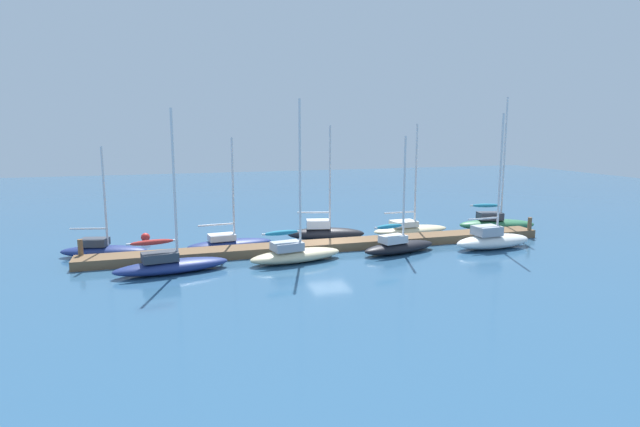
{
  "coord_description": "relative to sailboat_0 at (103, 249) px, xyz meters",
  "views": [
    {
      "loc": [
        -10.18,
        -30.64,
        7.64
      ],
      "look_at": [
        0.0,
        2.0,
        2.0
      ],
      "focal_mm": 29.34,
      "sensor_mm": 36.0,
      "label": 1
    }
  ],
  "objects": [
    {
      "name": "ground_plane",
      "position": [
        13.52,
        -2.23,
        -0.47
      ],
      "size": [
        120.0,
        120.0,
        0.0
      ],
      "primitive_type": "plane",
      "color": "#2D567A"
    },
    {
      "name": "dock_pier",
      "position": [
        13.52,
        -2.23,
        -0.2
      ],
      "size": [
        29.84,
        1.77,
        0.53
      ],
      "primitive_type": "cube",
      "color": "brown",
      "rests_on": "ground_plane"
    },
    {
      "name": "dock_piling_near_end",
      "position": [
        -1.0,
        -1.49,
        0.25
      ],
      "size": [
        0.28,
        0.28,
        1.43
      ],
      "primitive_type": "cylinder",
      "color": "brown",
      "rests_on": "ground_plane"
    },
    {
      "name": "dock_piling_far_end",
      "position": [
        28.04,
        -2.96,
        0.25
      ],
      "size": [
        0.28,
        0.28,
        1.43
      ],
      "primitive_type": "cylinder",
      "color": "brown",
      "rests_on": "ground_plane"
    },
    {
      "name": "sailboat_0",
      "position": [
        0.0,
        0.0,
        0.0
      ],
      "size": [
        5.29,
        2.71,
        6.57
      ],
      "rotation": [
        0.0,
        0.0,
        -0.24
      ],
      "color": "navy",
      "rests_on": "ground_plane"
    },
    {
      "name": "sailboat_1",
      "position": [
        3.76,
        -4.86,
        0.07
      ],
      "size": [
        6.2,
        2.54,
        8.63
      ],
      "rotation": [
        0.0,
        0.0,
        0.15
      ],
      "color": "navy",
      "rests_on": "ground_plane"
    },
    {
      "name": "sailboat_2",
      "position": [
        7.5,
        -0.1,
        -0.04
      ],
      "size": [
        5.55,
        2.15,
        7.04
      ],
      "rotation": [
        0.0,
        0.0,
        0.1
      ],
      "color": "navy",
      "rests_on": "ground_plane"
    },
    {
      "name": "sailboat_3",
      "position": [
        10.63,
        -4.61,
        0.09
      ],
      "size": [
        5.76,
        2.62,
        9.22
      ],
      "rotation": [
        0.0,
        0.0,
        0.17
      ],
      "color": "beige",
      "rests_on": "ground_plane"
    },
    {
      "name": "sailboat_4",
      "position": [
        14.13,
        0.56,
        0.11
      ],
      "size": [
        5.5,
        2.78,
        7.79
      ],
      "rotation": [
        0.0,
        0.0,
        -0.25
      ],
      "color": "black",
      "rests_on": "ground_plane"
    },
    {
      "name": "sailboat_5",
      "position": [
        17.26,
        -4.41,
        0.06
      ],
      "size": [
        5.34,
        2.53,
        7.14
      ],
      "rotation": [
        0.0,
        0.0,
        0.22
      ],
      "color": "black",
      "rests_on": "ground_plane"
    },
    {
      "name": "sailboat_6",
      "position": [
        20.62,
        0.65,
        -0.03
      ],
      "size": [
        5.84,
        2.08,
        7.88
      ],
      "rotation": [
        0.0,
        0.0,
        0.02
      ],
      "color": "beige",
      "rests_on": "ground_plane"
    },
    {
      "name": "sailboat_7",
      "position": [
        23.56,
        -5.02,
        0.13
      ],
      "size": [
        5.51,
        2.16,
        8.51
      ],
      "rotation": [
        0.0,
        0.0,
        0.07
      ],
      "color": "white",
      "rests_on": "ground_plane"
    },
    {
      "name": "sailboat_8",
      "position": [
        27.48,
        0.08,
        0.14
      ],
      "size": [
        5.98,
        3.07,
        9.82
      ],
      "rotation": [
        0.0,
        0.0,
        -0.24
      ],
      "color": "#2D7047",
      "rests_on": "ground_plane"
    },
    {
      "name": "mooring_buoy_red",
      "position": [
        2.35,
        3.7,
        -0.17
      ],
      "size": [
        0.59,
        0.59,
        0.59
      ],
      "primitive_type": "sphere",
      "color": "red",
      "rests_on": "ground_plane"
    }
  ]
}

